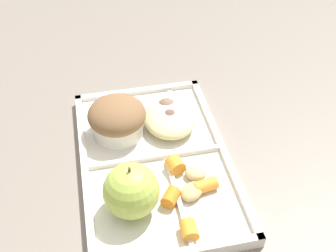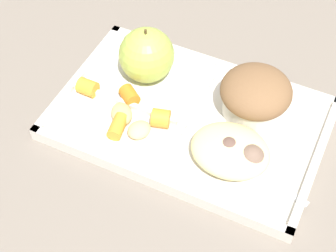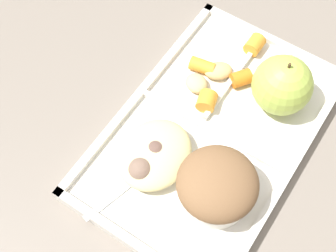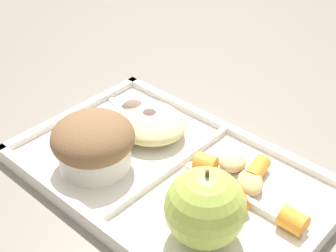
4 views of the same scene
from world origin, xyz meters
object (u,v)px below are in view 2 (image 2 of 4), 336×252
Objects in this scene: lunch_tray at (189,120)px; bran_muffin at (255,95)px; plastic_fork at (253,169)px; green_apple at (147,55)px.

bran_muffin is at bearing 33.56° from lunch_tray.
plastic_fork is (0.03, -0.09, -0.03)m from bran_muffin.
green_apple reaches higher than bran_muffin.
lunch_tray is 2.62× the size of plastic_fork.
green_apple reaches higher than lunch_tray.
bran_muffin is 0.10m from plastic_fork.
bran_muffin is at bearing 109.94° from plastic_fork.
lunch_tray is 0.10m from bran_muffin.
plastic_fork is (0.19, -0.09, -0.04)m from green_apple.
bran_muffin is (0.07, 0.05, 0.04)m from lunch_tray.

